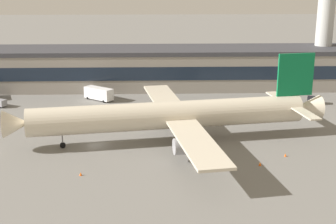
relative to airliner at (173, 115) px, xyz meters
The scene contains 9 objects.
ground_plane 16.52m from the airliner, behind, with size 600.00×600.00×0.00m, color slate.
terminal_building 50.25m from the airliner, 107.88° to the left, with size 176.69×17.17×11.69m.
airliner is the anchor object (origin of this frame).
control_tower 71.47m from the airliner, 47.25° to the left, with size 9.54×9.54×34.10m.
fuel_truck 38.07m from the airliner, 119.10° to the left, with size 8.34×7.38×3.35m.
baggage_tug 47.28m from the airliner, 35.93° to the left, with size 4.07×3.12×1.85m.
traffic_cone_0 23.29m from the airliner, 24.40° to the right, with size 0.46×0.46×0.58m, color #F2590C.
traffic_cone_1 20.95m from the airliner, 42.49° to the right, with size 0.50×0.50×0.63m, color #F2590C.
traffic_cone_2 24.25m from the airliner, 133.78° to the right, with size 0.46×0.46×0.58m, color #F2590C.
Camera 1 is at (11.54, -91.72, 33.45)m, focal length 52.17 mm.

